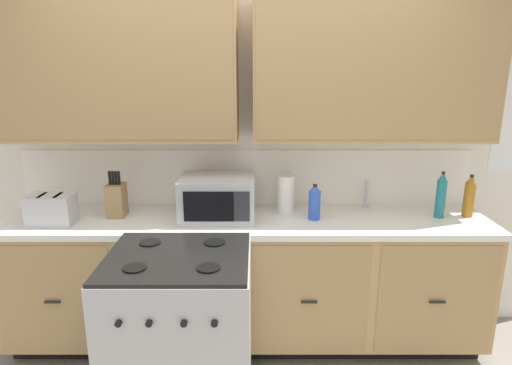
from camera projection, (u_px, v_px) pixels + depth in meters
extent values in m
cube|color=white|center=(247.00, 163.00, 3.16)|extent=(4.37, 0.05, 2.45)
cube|color=white|center=(247.00, 178.00, 3.16)|extent=(3.17, 0.01, 0.40)
cube|color=tan|center=(117.00, 65.00, 2.80)|extent=(1.54, 0.34, 0.95)
cube|color=#A58052|center=(108.00, 65.00, 2.63)|extent=(1.50, 0.01, 0.89)
cube|color=tan|center=(375.00, 65.00, 2.80)|extent=(1.54, 0.34, 0.95)
cube|color=#A58052|center=(382.00, 65.00, 2.63)|extent=(1.50, 0.01, 0.89)
cube|color=black|center=(247.00, 332.00, 3.18)|extent=(3.11, 0.48, 0.10)
cube|color=tan|center=(247.00, 277.00, 3.03)|extent=(3.17, 0.60, 0.78)
cube|color=#A88354|center=(54.00, 300.00, 2.74)|extent=(0.73, 0.01, 0.72)
cube|color=black|center=(53.00, 302.00, 2.73)|extent=(0.10, 0.01, 0.01)
cube|color=#A88354|center=(182.00, 300.00, 2.74)|extent=(0.73, 0.01, 0.72)
cube|color=black|center=(181.00, 302.00, 2.73)|extent=(0.10, 0.01, 0.01)
cube|color=#A88354|center=(309.00, 300.00, 2.74)|extent=(0.73, 0.01, 0.72)
cube|color=black|center=(310.00, 302.00, 2.73)|extent=(0.10, 0.01, 0.01)
cube|color=#A88354|center=(437.00, 300.00, 2.74)|extent=(0.73, 0.01, 0.72)
cube|color=black|center=(438.00, 302.00, 2.73)|extent=(0.10, 0.01, 0.01)
cube|color=white|center=(246.00, 221.00, 2.93)|extent=(3.20, 0.63, 0.04)
cube|color=#A8AAAF|center=(372.00, 219.00, 2.96)|extent=(0.56, 0.38, 0.02)
cube|color=#B7B7BC|center=(182.00, 336.00, 2.43)|extent=(0.76, 0.66, 0.92)
cube|color=black|center=(178.00, 257.00, 2.31)|extent=(0.74, 0.65, 0.02)
cylinder|color=black|center=(135.00, 268.00, 2.16)|extent=(0.12, 0.12, 0.01)
cylinder|color=black|center=(209.00, 268.00, 2.16)|extent=(0.12, 0.12, 0.01)
cylinder|color=black|center=(151.00, 243.00, 2.47)|extent=(0.12, 0.12, 0.01)
cylinder|color=black|center=(215.00, 243.00, 2.47)|extent=(0.12, 0.12, 0.01)
cylinder|color=black|center=(119.00, 323.00, 2.03)|extent=(0.03, 0.02, 0.03)
cylinder|color=black|center=(149.00, 323.00, 2.03)|extent=(0.03, 0.02, 0.03)
cylinder|color=black|center=(184.00, 323.00, 2.03)|extent=(0.03, 0.02, 0.03)
cylinder|color=black|center=(215.00, 323.00, 2.03)|extent=(0.03, 0.02, 0.03)
cube|color=#B7B7BC|center=(218.00, 198.00, 2.88)|extent=(0.48, 0.36, 0.28)
cube|color=black|center=(209.00, 207.00, 2.70)|extent=(0.31, 0.01, 0.19)
cube|color=#28282D|center=(242.00, 207.00, 2.70)|extent=(0.10, 0.01, 0.19)
cube|color=#B7B7BC|center=(52.00, 209.00, 2.80)|extent=(0.28, 0.18, 0.19)
cube|color=black|center=(43.00, 195.00, 2.77)|extent=(0.02, 0.13, 0.01)
cube|color=black|center=(59.00, 195.00, 2.77)|extent=(0.02, 0.13, 0.01)
cube|color=#9C794E|center=(117.00, 200.00, 2.94)|extent=(0.11, 0.14, 0.22)
cylinder|color=black|center=(110.00, 178.00, 2.89)|extent=(0.02, 0.02, 0.09)
cylinder|color=black|center=(113.00, 178.00, 2.89)|extent=(0.02, 0.02, 0.09)
cylinder|color=black|center=(116.00, 178.00, 2.89)|extent=(0.02, 0.02, 0.09)
cylinder|color=black|center=(119.00, 178.00, 2.89)|extent=(0.02, 0.02, 0.09)
cylinder|color=#B2B5BA|center=(367.00, 194.00, 3.10)|extent=(0.02, 0.02, 0.20)
cylinder|color=white|center=(286.00, 194.00, 3.00)|extent=(0.12, 0.12, 0.26)
cylinder|color=#1E707A|center=(441.00, 199.00, 2.91)|extent=(0.06, 0.06, 0.25)
cone|color=#1E707A|center=(444.00, 176.00, 2.87)|extent=(0.06, 0.06, 0.06)
cylinder|color=black|center=(444.00, 173.00, 2.86)|extent=(0.02, 0.02, 0.02)
cylinder|color=#9E6619|center=(470.00, 200.00, 2.93)|extent=(0.07, 0.07, 0.23)
cone|color=#9E6619|center=(472.00, 179.00, 2.89)|extent=(0.06, 0.06, 0.06)
cylinder|color=black|center=(473.00, 176.00, 2.89)|extent=(0.02, 0.02, 0.02)
cylinder|color=blue|center=(315.00, 205.00, 2.88)|extent=(0.08, 0.08, 0.19)
cone|color=blue|center=(316.00, 188.00, 2.85)|extent=(0.07, 0.07, 0.05)
cylinder|color=black|center=(316.00, 186.00, 2.84)|extent=(0.03, 0.03, 0.02)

